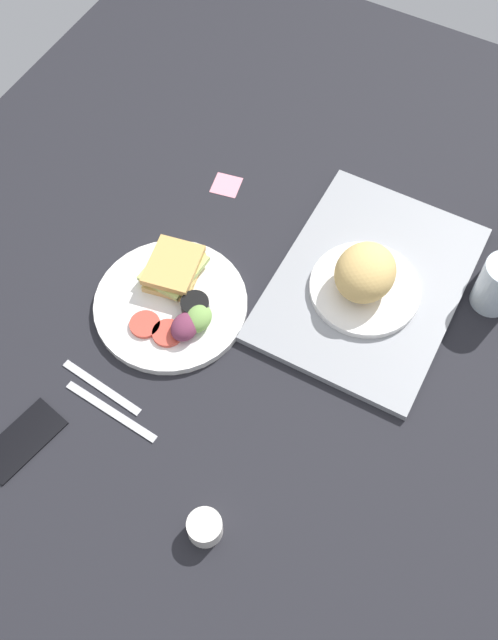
{
  "coord_description": "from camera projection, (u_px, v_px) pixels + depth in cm",
  "views": [
    {
      "loc": [
        59.14,
        34.02,
        115.75
      ],
      "look_at": [
        2.0,
        3.0,
        4.0
      ],
      "focal_mm": 40.69,
      "sensor_mm": 36.0,
      "label": 1
    }
  ],
  "objects": [
    {
      "name": "ground_plane",
      "position": [
        240.0,
        320.0,
        1.36
      ],
      "size": [
        190.0,
        150.0,
        3.0
      ],
      "primitive_type": "cube",
      "color": "black"
    },
    {
      "name": "plate_with_salad",
      "position": [
        174.0,
        300.0,
        1.34
      ],
      "size": [
        28.55,
        28.55,
        5.4
      ],
      "color": "white",
      "rests_on": "ground_plane"
    },
    {
      "name": "knife",
      "position": [
        111.0,
        411.0,
        1.25
      ],
      "size": [
        2.88,
        19.05,
        0.5
      ],
      "primitive_type": "cube",
      "rotation": [
        0.0,
        0.0,
        1.49
      ],
      "color": "#B7B7BC",
      "rests_on": "ground_plane"
    },
    {
      "name": "sticky_note",
      "position": [
        226.0,
        185.0,
        1.5
      ],
      "size": [
        6.57,
        6.57,
        0.12
      ],
      "primitive_type": "cube",
      "rotation": [
        0.0,
        0.0,
        0.19
      ],
      "color": "pink",
      "rests_on": "ground_plane"
    },
    {
      "name": "serving_tray",
      "position": [
        369.0,
        283.0,
        1.37
      ],
      "size": [
        45.22,
        33.31,
        1.6
      ],
      "primitive_type": "cube",
      "rotation": [
        0.0,
        0.0,
        0.01
      ],
      "color": "gray",
      "rests_on": "ground_plane"
    },
    {
      "name": "drinking_glass",
      "position": [
        498.0,
        285.0,
        1.31
      ],
      "size": [
        7.58,
        7.58,
        11.07
      ],
      "primitive_type": "cylinder",
      "color": "silver",
      "rests_on": "ground_plane"
    },
    {
      "name": "fork",
      "position": [
        102.0,
        387.0,
        1.27
      ],
      "size": [
        3.23,
        17.05,
        0.5
      ],
      "primitive_type": "cube",
      "rotation": [
        0.0,
        0.0,
        1.46
      ],
      "color": "#B7B7BC",
      "rests_on": "ground_plane"
    },
    {
      "name": "cell_phone",
      "position": [
        22.0,
        440.0,
        1.22
      ],
      "size": [
        15.59,
        10.07,
        0.8
      ],
      "primitive_type": "cube",
      "rotation": [
        0.0,
        0.0,
        -0.21
      ],
      "color": "black",
      "rests_on": "ground_plane"
    },
    {
      "name": "bread_plate_near",
      "position": [
        365.0,
        278.0,
        1.32
      ],
      "size": [
        20.67,
        20.67,
        10.01
      ],
      "color": "white",
      "rests_on": "serving_tray"
    },
    {
      "name": "espresso_cup",
      "position": [
        205.0,
        527.0,
        1.13
      ],
      "size": [
        5.6,
        5.6,
        4.0
      ],
      "primitive_type": "cylinder",
      "color": "silver",
      "rests_on": "ground_plane"
    }
  ]
}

